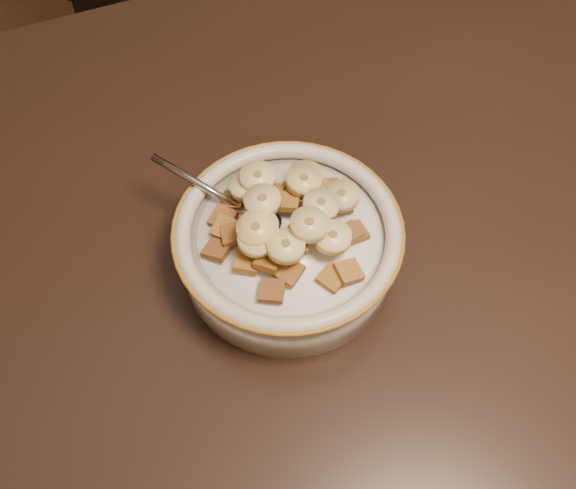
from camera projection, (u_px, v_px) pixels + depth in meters
name	position (u px, v px, depth m)	size (l,w,h in m)	color
floor	(386.00, 445.00, 1.29)	(4.00, 4.50, 0.10)	#422816
table	(487.00, 224.00, 0.63)	(1.40, 0.90, 0.04)	black
chair	(177.00, 14.00, 1.28)	(0.38, 0.38, 0.86)	black
cereal_bowl	(288.00, 249.00, 0.57)	(0.19, 0.19, 0.05)	beige
milk	(288.00, 235.00, 0.55)	(0.16, 0.16, 0.00)	white
spoon	(257.00, 218.00, 0.55)	(0.03, 0.05, 0.01)	#989BA0
cereal_square_0	(225.00, 228.00, 0.54)	(0.02, 0.02, 0.01)	brown
cereal_square_1	(333.00, 278.00, 0.52)	(0.02, 0.02, 0.01)	brown
cereal_square_2	(354.00, 232.00, 0.54)	(0.02, 0.02, 0.01)	brown
cereal_square_3	(341.00, 203.00, 0.56)	(0.02, 0.02, 0.01)	olive
cereal_square_4	(314.00, 196.00, 0.55)	(0.02, 0.02, 0.01)	olive
cereal_square_5	(233.00, 201.00, 0.56)	(0.02, 0.02, 0.01)	#975A28
cereal_square_6	(217.00, 250.00, 0.53)	(0.02, 0.02, 0.01)	brown
cereal_square_7	(272.00, 193.00, 0.56)	(0.02, 0.02, 0.01)	brown
cereal_square_8	(311.00, 178.00, 0.57)	(0.02, 0.02, 0.01)	brown
cereal_square_9	(314.00, 226.00, 0.53)	(0.02, 0.02, 0.01)	brown
cereal_square_10	(269.00, 261.00, 0.52)	(0.02, 0.02, 0.01)	brown
cereal_square_11	(349.00, 233.00, 0.54)	(0.02, 0.02, 0.01)	brown
cereal_square_12	(254.00, 222.00, 0.53)	(0.02, 0.02, 0.01)	brown
cereal_square_13	(272.00, 291.00, 0.51)	(0.02, 0.02, 0.01)	brown
cereal_square_14	(327.00, 189.00, 0.56)	(0.02, 0.02, 0.01)	#653311
cereal_square_15	(296.00, 238.00, 0.52)	(0.02, 0.02, 0.01)	brown
cereal_square_16	(308.00, 186.00, 0.56)	(0.02, 0.02, 0.01)	brown
cereal_square_17	(223.00, 218.00, 0.55)	(0.02, 0.02, 0.01)	brown
cereal_square_18	(234.00, 233.00, 0.53)	(0.02, 0.02, 0.01)	brown
cereal_square_19	(349.00, 272.00, 0.52)	(0.02, 0.02, 0.01)	#965C2C
cereal_square_20	(324.00, 223.00, 0.54)	(0.02, 0.02, 0.01)	brown
cereal_square_21	(289.00, 271.00, 0.52)	(0.02, 0.02, 0.01)	brown
cereal_square_22	(246.00, 262.00, 0.52)	(0.02, 0.02, 0.01)	olive
cereal_square_23	(247.00, 194.00, 0.56)	(0.02, 0.02, 0.01)	brown
cereal_square_24	(322.00, 191.00, 0.56)	(0.02, 0.02, 0.01)	brown
cereal_square_25	(288.00, 202.00, 0.55)	(0.02, 0.02, 0.01)	brown
cereal_square_26	(294.00, 243.00, 0.52)	(0.02, 0.02, 0.01)	olive
cereal_square_27	(295.00, 188.00, 0.56)	(0.02, 0.02, 0.01)	brown
cereal_square_28	(242.00, 196.00, 0.56)	(0.02, 0.02, 0.01)	#92541C
banana_slice_0	(247.00, 185.00, 0.56)	(0.03, 0.03, 0.01)	beige
banana_slice_1	(256.00, 239.00, 0.51)	(0.03, 0.03, 0.01)	#FFDB92
banana_slice_2	(309.00, 225.00, 0.51)	(0.03, 0.03, 0.01)	#E1BC71
banana_slice_3	(341.00, 196.00, 0.55)	(0.03, 0.03, 0.01)	#D4B675
banana_slice_4	(304.00, 181.00, 0.55)	(0.03, 0.03, 0.01)	#C8BA61
banana_slice_5	(258.00, 178.00, 0.55)	(0.03, 0.03, 0.01)	#DAC985
banana_slice_6	(321.00, 205.00, 0.53)	(0.03, 0.03, 0.01)	beige
banana_slice_7	(286.00, 246.00, 0.51)	(0.03, 0.03, 0.01)	#D0C674
banana_slice_8	(262.00, 201.00, 0.53)	(0.03, 0.03, 0.01)	#EFD689
banana_slice_9	(306.00, 176.00, 0.56)	(0.03, 0.03, 0.01)	#E6DA7A
banana_slice_10	(259.00, 226.00, 0.52)	(0.03, 0.03, 0.01)	#DFCE80
banana_slice_11	(256.00, 230.00, 0.51)	(0.03, 0.03, 0.01)	#EDC971
banana_slice_12	(333.00, 237.00, 0.52)	(0.03, 0.03, 0.01)	#FFF2A7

